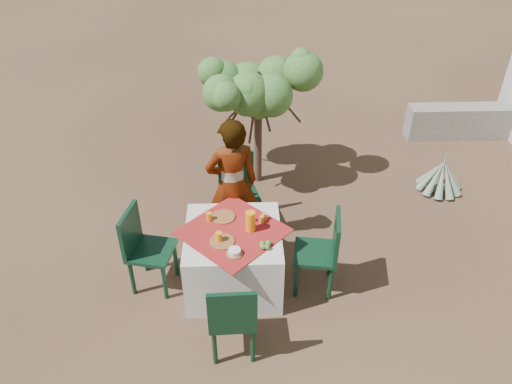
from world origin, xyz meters
TOP-DOWN VIEW (x-y plane):
  - ground at (0.00, 0.00)m, footprint 160.00×160.00m
  - table at (-0.60, 0.11)m, footprint 1.30×1.30m
  - chair_far at (-0.54, 1.21)m, footprint 0.54×0.54m
  - chair_near at (-0.60, -0.85)m, footprint 0.46×0.46m
  - chair_left at (-1.57, 0.15)m, footprint 0.55×0.55m
  - chair_right at (0.37, 0.02)m, footprint 0.52×0.52m
  - person at (-0.60, 0.84)m, footprint 0.70×0.54m
  - shrub_tree at (-0.19, 2.25)m, footprint 1.46×1.43m
  - agave at (2.34, 1.84)m, footprint 0.66×0.63m
  - stone_wall at (3.60, 3.40)m, footprint 2.60×0.35m
  - plate_far at (-0.70, 0.35)m, footprint 0.26×0.26m
  - plate_near at (-0.71, -0.06)m, footprint 0.26×0.26m
  - glass_far at (-0.85, 0.30)m, footprint 0.06×0.06m
  - glass_near at (-0.74, -0.05)m, footprint 0.07×0.07m
  - juice_pitcher at (-0.41, 0.12)m, footprint 0.11×0.11m
  - bowl_plate at (-0.58, -0.25)m, footprint 0.17×0.17m
  - white_bowl at (-0.58, -0.25)m, footprint 0.13×0.13m
  - jar_left at (-0.29, 0.24)m, footprint 0.05×0.05m
  - jar_right at (-0.26, 0.29)m, footprint 0.05×0.05m
  - napkin_holder at (-0.42, 0.27)m, footprint 0.08×0.05m
  - fruit_cluster at (-0.27, -0.16)m, footprint 0.12×0.11m

SIDE VIEW (x-z plane):
  - ground at x=0.00m, z-range 0.00..0.00m
  - agave at x=2.34m, z-range -0.11..0.58m
  - stone_wall at x=3.60m, z-range 0.00..0.55m
  - table at x=-0.60m, z-range 0.00..0.76m
  - chair_near at x=-0.60m, z-range 0.05..1.02m
  - chair_right at x=0.37m, z-range 0.05..1.04m
  - chair_far at x=-0.54m, z-range 0.05..1.04m
  - chair_left at x=-1.57m, z-range 0.05..1.05m
  - bowl_plate at x=-0.58m, z-range 0.76..0.77m
  - plate_far at x=-0.70m, z-range 0.76..0.78m
  - plate_near at x=-0.71m, z-range 0.76..0.78m
  - fruit_cluster at x=-0.27m, z-range 0.76..0.82m
  - white_bowl at x=-0.58m, z-range 0.77..0.82m
  - jar_left at x=-0.29m, z-range 0.76..0.85m
  - jar_right at x=-0.26m, z-range 0.76..0.85m
  - napkin_holder at x=-0.42m, z-range 0.76..0.85m
  - glass_far at x=-0.85m, z-range 0.76..0.86m
  - glass_near at x=-0.74m, z-range 0.76..0.88m
  - person at x=-0.60m, z-range 0.00..1.70m
  - juice_pitcher at x=-0.41m, z-range 0.76..0.99m
  - shrub_tree at x=-0.19m, z-range 0.50..2.21m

